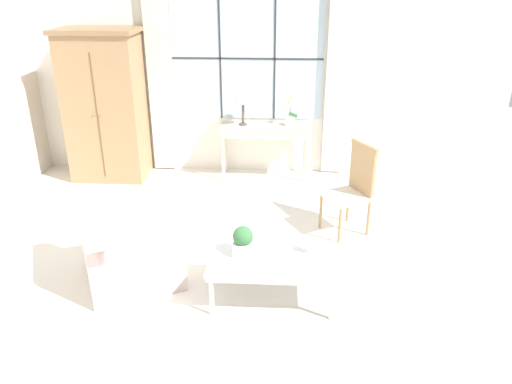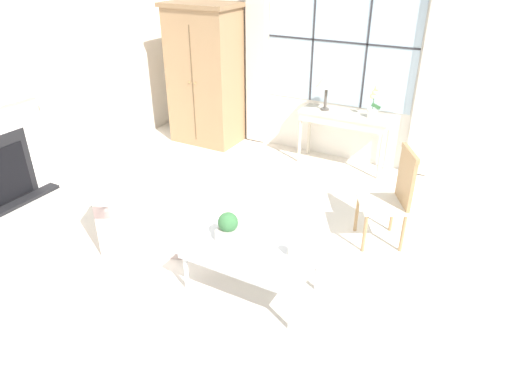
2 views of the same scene
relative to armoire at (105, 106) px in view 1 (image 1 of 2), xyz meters
name	(u,v)px [view 1 (image 1 of 2)]	position (x,y,z in m)	size (l,w,h in m)	color
ground_plane	(225,284)	(1.93, -2.63, -1.03)	(14.00, 14.00, 0.00)	silver
wall_back_windowed	(248,74)	(1.93, 0.39, 0.37)	(7.20, 0.14, 2.80)	silver
armoire	(105,106)	(0.00, 0.00, 0.00)	(1.07, 0.70, 2.04)	#93704C
console_table	(265,132)	(2.18, 0.10, -0.36)	(1.23, 0.42, 0.76)	beige
table_lamp	(243,97)	(1.88, 0.11, 0.12)	(0.29, 0.29, 0.50)	#4C4742
potted_orchid	(290,114)	(2.53, 0.13, -0.11)	(0.17, 0.13, 0.42)	white
armchair_upholstered	(128,253)	(1.01, -2.59, -0.74)	(1.11, 1.10, 0.84)	beige
side_chair_wooden	(354,184)	(3.24, -1.46, -0.46)	(0.60, 0.60, 1.02)	beige
coffee_table	(273,262)	(2.38, -2.82, -0.65)	(1.12, 0.65, 0.42)	silver
potted_plant_small	(243,240)	(2.11, -2.76, -0.47)	(0.18, 0.18, 0.27)	#BCB7AD
pillar_candle	(312,246)	(2.72, -2.72, -0.54)	(0.12, 0.12, 0.16)	silver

